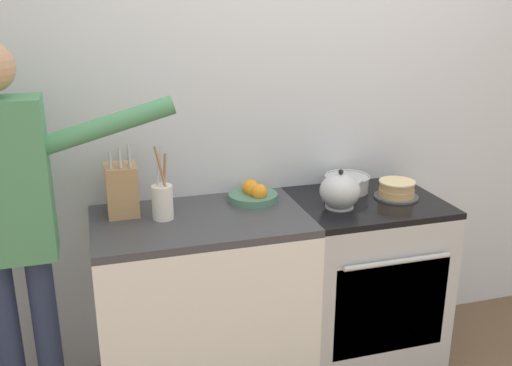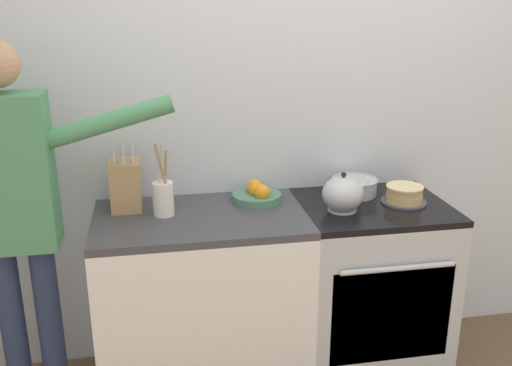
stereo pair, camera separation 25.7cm
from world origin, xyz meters
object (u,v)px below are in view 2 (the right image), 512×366
Objects in this scene: stove_range at (368,286)px; fruit_bowl at (257,194)px; person_baker at (17,202)px; tea_kettle at (343,194)px; knife_block at (126,185)px; layer_cake at (404,195)px; utensil_crock at (163,197)px; mixing_bowl at (355,186)px.

fruit_bowl is (-0.55, 0.15, 0.48)m from stove_range.
stove_range is 0.53× the size of person_baker.
stove_range is at bearing 16.88° from tea_kettle.
knife_block reaches higher than fruit_bowl.
layer_cake reaches higher than stove_range.
layer_cake is 0.13× the size of person_baker.
stove_range is 2.60× the size of utensil_crock.
mixing_bowl is at bearing 0.17° from fruit_bowl.
layer_cake is at bearing -5.72° from person_baker.
fruit_bowl is at bearing 2.80° from person_baker.
knife_block is at bearing 13.86° from person_baker.
stove_range is at bearing 176.56° from layer_cake.
layer_cake is at bearing -3.44° from stove_range.
stove_range is at bearing -15.25° from fruit_bowl.
knife_block reaches higher than stove_range.
stove_range is 0.51m from layer_cake.
fruit_bowl is at bearing 151.17° from tea_kettle.
fruit_bowl is at bearing -179.83° from mixing_bowl.
stove_range is 1.14m from utensil_crock.
utensil_crock is 0.62m from person_baker.
knife_block is at bearing -179.75° from mixing_bowl.
tea_kettle is 0.25m from mixing_bowl.
layer_cake is 0.91× the size of fruit_bowl.
utensil_crock is (0.17, -0.11, -0.03)m from knife_block.
knife_block is at bearing 172.91° from stove_range.
tea_kettle is 0.98× the size of fruit_bowl.
knife_block is at bearing 147.04° from utensil_crock.
tea_kettle is 1.01× the size of mixing_bowl.
mixing_bowl is 0.50m from fruit_bowl.
tea_kettle reaches higher than fruit_bowl.
knife_block is at bearing 173.32° from layer_cake.
mixing_bowl is 1.58m from person_baker.
person_baker is (-1.57, -0.17, 0.08)m from mixing_bowl.
stove_range is 3.72× the size of fruit_bowl.
mixing_bowl is at bearing 0.09° from person_baker.
person_baker is at bearing -171.25° from fruit_bowl.
knife_block is (-0.99, 0.20, 0.04)m from tea_kettle.
stove_range is 3.80× the size of tea_kettle.
tea_kettle is at bearing -28.83° from fruit_bowl.
layer_cake is (0.15, -0.01, 0.49)m from stove_range.
layer_cake is 0.25m from mixing_bowl.
mixing_bowl is (-0.05, 0.15, 0.49)m from stove_range.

